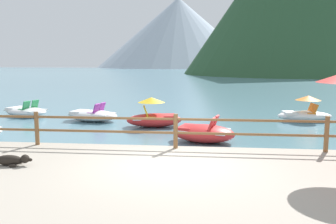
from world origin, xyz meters
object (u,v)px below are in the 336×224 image
object	(u,v)px
dog_resting	(12,160)
pedal_boat_7	(305,113)
pedal_boat_1	(26,111)
pedal_boat_4	(203,133)
pedal_boat_0	(154,117)
pedal_boat_6	(92,115)

from	to	relation	value
dog_resting	pedal_boat_7	world-z (taller)	pedal_boat_7
dog_resting	pedal_boat_1	bearing A→B (deg)	116.18
pedal_boat_1	pedal_boat_7	bearing A→B (deg)	-0.32
pedal_boat_4	pedal_boat_7	size ratio (longest dim) A/B	0.95
pedal_boat_1	pedal_boat_0	bearing A→B (deg)	-17.87
pedal_boat_1	pedal_boat_7	distance (m)	13.70
dog_resting	pedal_boat_7	distance (m)	13.06
pedal_boat_6	pedal_boat_7	world-z (taller)	pedal_boat_7
pedal_boat_0	pedal_boat_1	xyz separation A→B (m)	(-6.92, 2.23, -0.17)
pedal_boat_1	pedal_boat_7	size ratio (longest dim) A/B	1.07
pedal_boat_0	pedal_boat_1	world-z (taller)	pedal_boat_0
dog_resting	pedal_boat_1	size ratio (longest dim) A/B	0.40
pedal_boat_4	pedal_boat_7	distance (m)	6.72
pedal_boat_7	dog_resting	bearing A→B (deg)	-133.72
dog_resting	pedal_boat_4	distance (m)	6.33
pedal_boat_7	pedal_boat_6	bearing A→B (deg)	-173.92
dog_resting	pedal_boat_0	bearing A→B (deg)	72.88
dog_resting	pedal_boat_0	distance (m)	7.62
pedal_boat_0	pedal_boat_4	world-z (taller)	pedal_boat_0
pedal_boat_1	dog_resting	bearing A→B (deg)	-63.82
dog_resting	pedal_boat_7	size ratio (longest dim) A/B	0.42
pedal_boat_1	pedal_boat_7	world-z (taller)	pedal_boat_7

